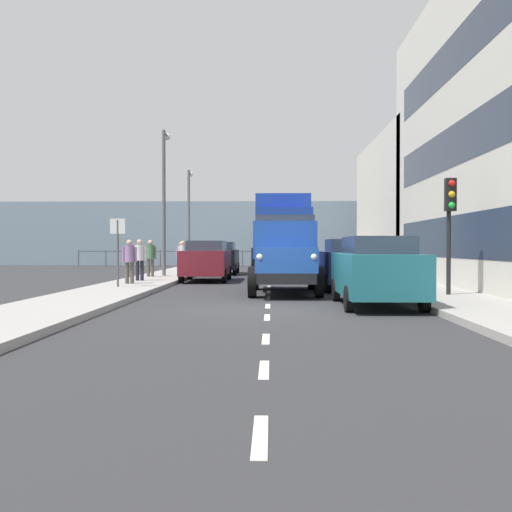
% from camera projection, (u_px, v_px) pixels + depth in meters
% --- Properties ---
extents(ground_plane, '(80.00, 80.00, 0.00)m').
position_uv_depth(ground_plane, '(269.00, 284.00, 23.41)').
color(ground_plane, '#2D2D30').
extents(sidewalk_left, '(2.46, 41.45, 0.15)m').
position_uv_depth(sidewalk_left, '(394.00, 283.00, 23.29)').
color(sidewalk_left, '#9E9993').
rests_on(sidewalk_left, ground_plane).
extents(sidewalk_right, '(2.46, 41.45, 0.15)m').
position_uv_depth(sidewalk_right, '(145.00, 282.00, 23.53)').
color(sidewalk_right, '#9E9993').
rests_on(sidewalk_right, ground_plane).
extents(road_centreline_markings, '(0.12, 36.42, 0.01)m').
position_uv_depth(road_centreline_markings, '(269.00, 286.00, 22.20)').
color(road_centreline_markings, silver).
rests_on(road_centreline_markings, ground_plane).
extents(building_far_block, '(6.68, 14.08, 7.73)m').
position_uv_depth(building_far_block, '(432.00, 205.00, 34.96)').
color(building_far_block, beige).
rests_on(building_far_block, ground_plane).
extents(sea_horizon, '(80.00, 0.80, 5.00)m').
position_uv_depth(sea_horizon, '(270.00, 233.00, 47.09)').
color(sea_horizon, gray).
rests_on(sea_horizon, ground_plane).
extents(seawall_railing, '(28.08, 0.08, 1.20)m').
position_uv_depth(seawall_railing, '(270.00, 254.00, 43.51)').
color(seawall_railing, '#4C5156').
rests_on(seawall_railing, ground_plane).
extents(truck_vintage_blue, '(2.17, 5.64, 2.43)m').
position_uv_depth(truck_vintage_blue, '(285.00, 256.00, 18.60)').
color(truck_vintage_blue, black).
rests_on(truck_vintage_blue, ground_plane).
extents(lorry_cargo_blue, '(2.58, 8.20, 3.87)m').
position_uv_depth(lorry_cargo_blue, '(282.00, 234.00, 28.82)').
color(lorry_cargo_blue, '#193899').
rests_on(lorry_cargo_blue, ground_plane).
extents(car_teal_kerbside_near, '(1.86, 4.42, 1.72)m').
position_uv_depth(car_teal_kerbside_near, '(376.00, 270.00, 14.81)').
color(car_teal_kerbside_near, '#1E6670').
rests_on(car_teal_kerbside_near, ground_plane).
extents(car_navy_kerbside_1, '(1.76, 4.13, 1.72)m').
position_uv_depth(car_navy_kerbside_1, '(347.00, 264.00, 20.37)').
color(car_navy_kerbside_1, navy).
rests_on(car_navy_kerbside_1, ground_plane).
extents(car_maroon_oppositeside_0, '(1.92, 4.25, 1.72)m').
position_uv_depth(car_maroon_oppositeside_0, '(206.00, 260.00, 25.52)').
color(car_maroon_oppositeside_0, maroon).
rests_on(car_maroon_oppositeside_0, ground_plane).
extents(car_black_oppositeside_1, '(1.94, 4.19, 1.72)m').
position_uv_depth(car_black_oppositeside_1, '(220.00, 257.00, 32.15)').
color(car_black_oppositeside_1, black).
rests_on(car_black_oppositeside_1, ground_plane).
extents(pedestrian_couple_b, '(0.53, 0.34, 1.57)m').
position_uv_depth(pedestrian_couple_b, '(129.00, 258.00, 21.47)').
color(pedestrian_couple_b, '#4C473D').
rests_on(pedestrian_couple_b, sidewalk_right).
extents(pedestrian_in_dark_coat, '(0.53, 0.34, 1.61)m').
position_uv_depth(pedestrian_in_dark_coat, '(140.00, 256.00, 23.41)').
color(pedestrian_in_dark_coat, black).
rests_on(pedestrian_in_dark_coat, sidewalk_right).
extents(pedestrian_near_railing, '(0.53, 0.34, 1.61)m').
position_uv_depth(pedestrian_near_railing, '(150.00, 255.00, 26.48)').
color(pedestrian_near_railing, '#4C473D').
rests_on(pedestrian_near_railing, sidewalk_right).
extents(pedestrian_with_bag, '(0.53, 0.34, 1.60)m').
position_uv_depth(pedestrian_with_bag, '(183.00, 254.00, 29.23)').
color(pedestrian_with_bag, '#4C473D').
rests_on(pedestrian_with_bag, sidewalk_right).
extents(pedestrian_strolling, '(0.53, 0.34, 1.57)m').
position_uv_depth(pedestrian_strolling, '(181.00, 255.00, 30.73)').
color(pedestrian_strolling, black).
rests_on(pedestrian_strolling, sidewalk_right).
extents(traffic_light_near, '(0.28, 0.41, 3.20)m').
position_uv_depth(traffic_light_near, '(450.00, 210.00, 16.51)').
color(traffic_light_near, black).
rests_on(traffic_light_near, sidewalk_left).
extents(lamp_post_promenade, '(0.32, 1.14, 6.65)m').
position_uv_depth(lamp_post_promenade, '(164.00, 189.00, 27.59)').
color(lamp_post_promenade, '#59595B').
rests_on(lamp_post_promenade, sidewalk_right).
extents(lamp_post_far, '(0.32, 1.14, 6.04)m').
position_uv_depth(lamp_post_far, '(189.00, 209.00, 37.13)').
color(lamp_post_far, '#59595B').
rests_on(lamp_post_far, sidewalk_right).
extents(street_sign, '(0.50, 0.07, 2.25)m').
position_uv_depth(street_sign, '(118.00, 240.00, 19.84)').
color(street_sign, '#4C4C4C').
rests_on(street_sign, sidewalk_right).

